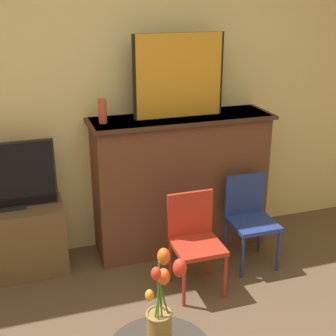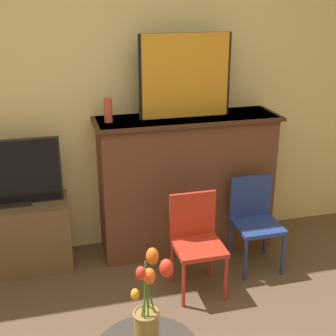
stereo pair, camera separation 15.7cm
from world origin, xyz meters
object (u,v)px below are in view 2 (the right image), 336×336
at_px(painting, 185,76).
at_px(tv_monitor, 7,174).
at_px(vase_tulips, 148,315).
at_px(chair_blue, 254,217).
at_px(chair_red, 196,237).

distance_m(painting, tv_monitor, 1.44).
height_order(tv_monitor, vase_tulips, tv_monitor).
distance_m(chair_blue, vase_tulips, 1.61).
relative_size(painting, chair_red, 1.01).
distance_m(painting, chair_red, 1.14).
height_order(chair_red, vase_tulips, vase_tulips).
xyz_separation_m(painting, chair_red, (-0.08, -0.58, -0.99)).
bearing_deg(tv_monitor, chair_red, -24.88).
height_order(painting, chair_blue, painting).
xyz_separation_m(tv_monitor, vase_tulips, (0.67, -1.57, -0.12)).
distance_m(tv_monitor, chair_red, 1.39).
height_order(chair_blue, vase_tulips, vase_tulips).
height_order(tv_monitor, chair_red, tv_monitor).
relative_size(tv_monitor, vase_tulips, 1.53).
relative_size(tv_monitor, chair_blue, 1.10).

